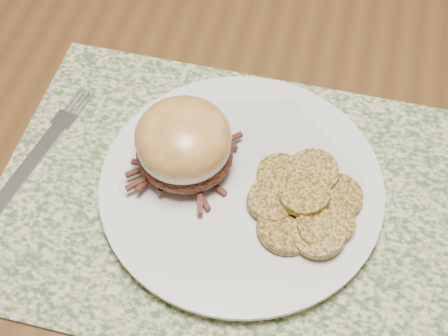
# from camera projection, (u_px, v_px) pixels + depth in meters

# --- Properties ---
(ground) EXTENTS (3.50, 3.50, 0.00)m
(ground) POSITION_uv_depth(u_px,v_px,m) (363.00, 305.00, 1.34)
(ground) COLOR brown
(ground) RESTS_ON ground
(placemat) EXTENTS (0.45, 0.33, 0.00)m
(placemat) POSITION_uv_depth(u_px,v_px,m) (225.00, 199.00, 0.61)
(placemat) COLOR #3C5B2F
(placemat) RESTS_ON dining_table
(dinner_plate) EXTENTS (0.26, 0.26, 0.02)m
(dinner_plate) POSITION_uv_depth(u_px,v_px,m) (241.00, 186.00, 0.61)
(dinner_plate) COLOR silver
(dinner_plate) RESTS_ON placemat
(pork_sandwich) EXTENTS (0.10, 0.10, 0.07)m
(pork_sandwich) POSITION_uv_depth(u_px,v_px,m) (184.00, 144.00, 0.59)
(pork_sandwich) COLOR black
(pork_sandwich) RESTS_ON dinner_plate
(roasted_potatoes) EXTENTS (0.11, 0.13, 0.03)m
(roasted_potatoes) POSITION_uv_depth(u_px,v_px,m) (307.00, 205.00, 0.58)
(roasted_potatoes) COLOR #A77D31
(roasted_potatoes) RESTS_ON dinner_plate
(fork) EXTENTS (0.05, 0.19, 0.00)m
(fork) POSITION_uv_depth(u_px,v_px,m) (38.00, 154.00, 0.64)
(fork) COLOR silver
(fork) RESTS_ON placemat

